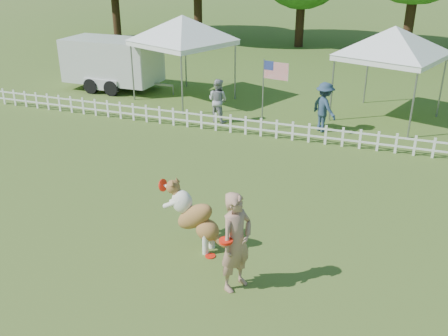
% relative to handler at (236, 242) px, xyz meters
% --- Properties ---
extents(ground, '(120.00, 120.00, 0.00)m').
position_rel_handler_xyz_m(ground, '(-0.98, 0.36, -0.90)').
color(ground, '#37601E').
rests_on(ground, ground).
extents(picket_fence, '(22.00, 0.08, 0.60)m').
position_rel_handler_xyz_m(picket_fence, '(-0.98, 7.36, -0.60)').
color(picket_fence, white).
rests_on(picket_fence, ground).
extents(handler, '(0.66, 0.78, 1.80)m').
position_rel_handler_xyz_m(handler, '(0.00, 0.00, 0.00)').
color(handler, tan).
rests_on(handler, ground).
extents(dog, '(1.35, 0.63, 1.35)m').
position_rel_handler_xyz_m(dog, '(-1.14, 0.91, -0.23)').
color(dog, brown).
rests_on(dog, ground).
extents(frisbee_on_turf, '(0.21, 0.21, 0.02)m').
position_rel_handler_xyz_m(frisbee_on_turf, '(-0.76, 0.69, -0.89)').
color(frisbee_on_turf, red).
rests_on(frisbee_on_turf, ground).
extents(canopy_tent_left, '(3.90, 3.90, 3.08)m').
position_rel_handler_xyz_m(canopy_tent_left, '(-5.66, 10.33, 0.64)').
color(canopy_tent_left, white).
rests_on(canopy_tent_left, ground).
extents(canopy_tent_right, '(3.73, 3.73, 3.04)m').
position_rel_handler_xyz_m(canopy_tent_right, '(1.74, 10.53, 0.62)').
color(canopy_tent_right, white).
rests_on(canopy_tent_right, ground).
extents(cargo_trailer, '(4.75, 2.13, 2.08)m').
position_rel_handler_xyz_m(cargo_trailer, '(-9.05, 10.75, 0.14)').
color(cargo_trailer, silver).
rests_on(cargo_trailer, ground).
extents(flag_pole, '(0.88, 0.25, 2.29)m').
position_rel_handler_xyz_m(flag_pole, '(-1.87, 7.97, 0.24)').
color(flag_pole, gray).
rests_on(flag_pole, ground).
extents(spectator_a, '(0.82, 0.71, 1.46)m').
position_rel_handler_xyz_m(spectator_a, '(-3.50, 8.27, -0.17)').
color(spectator_a, '#9D9DA2').
rests_on(spectator_a, ground).
extents(spectator_b, '(1.15, 1.13, 1.58)m').
position_rel_handler_xyz_m(spectator_b, '(-0.01, 8.52, -0.11)').
color(spectator_b, '#273C54').
rests_on(spectator_b, ground).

